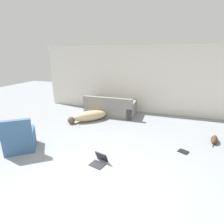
{
  "coord_description": "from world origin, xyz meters",
  "views": [
    {
      "loc": [
        1.09,
        -2.13,
        2.18
      ],
      "look_at": [
        -0.38,
        2.29,
        0.63
      ],
      "focal_mm": 28.0,
      "sensor_mm": 36.0,
      "label": 1
    }
  ],
  "objects": [
    {
      "name": "couch",
      "position": [
        -0.95,
        3.8,
        0.24
      ],
      "size": [
        1.82,
        0.91,
        0.74
      ],
      "rotation": [
        0.0,
        0.0,
        3.15
      ],
      "color": "gray",
      "rests_on": "ground_plane"
    },
    {
      "name": "cat",
      "position": [
        2.33,
        2.57,
        0.08
      ],
      "size": [
        0.26,
        0.6,
        0.17
      ],
      "rotation": [
        0.0,
        0.0,
        1.32
      ],
      "color": "#473323",
      "rests_on": "ground_plane"
    },
    {
      "name": "ground_plane",
      "position": [
        0.0,
        0.0,
        0.0
      ],
      "size": [
        20.0,
        20.0,
        0.0
      ],
      "primitive_type": "plane",
      "color": "gray"
    },
    {
      "name": "book_black",
      "position": [
        1.54,
        1.79,
        0.01
      ],
      "size": [
        0.26,
        0.24,
        0.02
      ],
      "rotation": [
        0.0,
        0.0,
        -0.47
      ],
      "color": "black",
      "rests_on": "ground_plane"
    },
    {
      "name": "laptop_open",
      "position": [
        -0.15,
        0.78,
        0.07
      ],
      "size": [
        0.36,
        0.38,
        0.23
      ],
      "rotation": [
        0.0,
        0.0,
        -0.26
      ],
      "color": "#2D2D33",
      "rests_on": "ground_plane"
    },
    {
      "name": "side_chair",
      "position": [
        -2.15,
        0.7,
        0.29
      ],
      "size": [
        0.9,
        0.9,
        0.84
      ],
      "rotation": [
        0.0,
        0.0,
        3.79
      ],
      "color": "#385B84",
      "rests_on": "ground_plane"
    },
    {
      "name": "dog",
      "position": [
        -1.42,
        2.93,
        0.17
      ],
      "size": [
        1.29,
        1.24,
        0.34
      ],
      "rotation": [
        0.0,
        0.0,
        3.9
      ],
      "color": "tan",
      "rests_on": "ground_plane"
    },
    {
      "name": "wall_back",
      "position": [
        0.0,
        4.51,
        1.25
      ],
      "size": [
        7.89,
        0.06,
        2.5
      ],
      "color": "silver",
      "rests_on": "ground_plane"
    }
  ]
}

